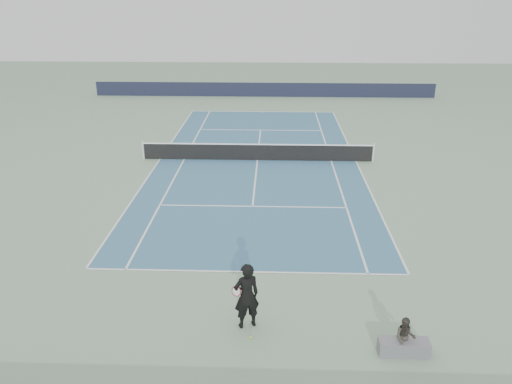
{
  "coord_description": "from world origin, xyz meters",
  "views": [
    {
      "loc": [
        0.86,
        -26.45,
        8.89
      ],
      "look_at": [
        0.18,
        -7.39,
        1.1
      ],
      "focal_mm": 35.0,
      "sensor_mm": 36.0,
      "label": 1
    }
  ],
  "objects_px": {
    "tennis_player": "(247,296)",
    "tennis_ball": "(251,337)",
    "tennis_net": "(257,152)",
    "spectator_bench": "(404,342)"
  },
  "relations": [
    {
      "from": "tennis_net",
      "to": "tennis_player",
      "type": "xyz_separation_m",
      "value": [
        0.18,
        -14.77,
        0.5
      ]
    },
    {
      "from": "tennis_player",
      "to": "tennis_ball",
      "type": "xyz_separation_m",
      "value": [
        0.13,
        -0.55,
        -0.97
      ]
    },
    {
      "from": "tennis_player",
      "to": "tennis_ball",
      "type": "height_order",
      "value": "tennis_player"
    },
    {
      "from": "tennis_player",
      "to": "tennis_ball",
      "type": "distance_m",
      "value": 1.13
    },
    {
      "from": "tennis_ball",
      "to": "spectator_bench",
      "type": "height_order",
      "value": "spectator_bench"
    },
    {
      "from": "tennis_ball",
      "to": "spectator_bench",
      "type": "relative_size",
      "value": 0.05
    },
    {
      "from": "tennis_ball",
      "to": "spectator_bench",
      "type": "bearing_deg",
      "value": -6.79
    },
    {
      "from": "tennis_player",
      "to": "spectator_bench",
      "type": "xyz_separation_m",
      "value": [
        4.16,
        -1.03,
        -0.62
      ]
    },
    {
      "from": "tennis_player",
      "to": "spectator_bench",
      "type": "distance_m",
      "value": 4.33
    },
    {
      "from": "tennis_ball",
      "to": "tennis_player",
      "type": "bearing_deg",
      "value": 103.65
    }
  ]
}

